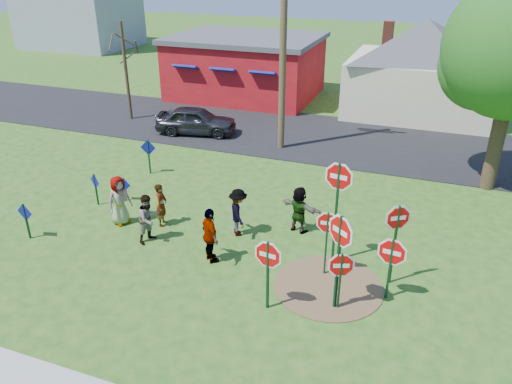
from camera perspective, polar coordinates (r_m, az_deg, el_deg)
ground at (r=16.96m, az=-6.02°, el=-5.63°), size 120.00×120.00×0.00m
road at (r=26.74m, az=4.83°, el=6.58°), size 120.00×7.50×0.04m
dirt_patch at (r=14.93m, az=8.23°, el=-10.59°), size 3.20×3.20×0.03m
red_building at (r=33.86m, az=-1.15°, el=14.21°), size 9.40×7.69×3.90m
cream_house at (r=31.44m, az=18.44°, el=13.81°), size 9.40×9.40×6.50m
distant_building at (r=55.33m, az=-19.69°, el=19.52°), size 10.00×8.00×8.00m
stop_sign_a at (r=13.15m, az=1.37°, el=-7.84°), size 1.06×0.16×2.24m
stop_sign_b at (r=14.83m, az=9.36°, el=0.51°), size 1.16×0.20×3.49m
stop_sign_c at (r=13.02m, az=9.55°, el=-5.61°), size 0.97×0.72×3.01m
stop_sign_d at (r=14.45m, az=15.82°, el=-3.66°), size 0.87×0.56×2.68m
stop_sign_e at (r=13.47m, az=9.68°, el=-8.73°), size 0.92×0.37×1.88m
stop_sign_f at (r=14.07m, az=15.23°, el=-7.02°), size 1.09×0.14×2.05m
stop_sign_g at (r=14.62m, az=8.15°, el=-4.26°), size 0.93×0.07×2.23m
blue_diamond_a at (r=18.34m, az=-24.83°, el=-2.61°), size 0.65×0.08×1.32m
blue_diamond_b at (r=19.83m, az=-17.87°, el=0.70°), size 0.56×0.28×1.29m
blue_diamond_c at (r=19.93m, az=-14.82°, el=0.57°), size 0.58×0.06×0.98m
blue_diamond_d at (r=22.05m, az=-12.18°, el=4.42°), size 0.70×0.12×1.55m
person_a at (r=18.18m, az=-15.36°, el=-0.93°), size 0.88×1.04×1.81m
person_b at (r=17.81m, az=-10.77°, el=-1.43°), size 0.49×0.64×1.58m
person_c at (r=16.88m, az=-12.17°, el=-2.96°), size 0.87×0.99×1.69m
person_d at (r=16.87m, az=-2.04°, el=-2.35°), size 1.13×1.26×1.69m
person_e at (r=15.45m, az=-5.25°, el=-5.00°), size 1.10×1.06×1.84m
person_f at (r=17.13m, az=4.96°, el=-2.01°), size 1.63×0.93×1.67m
suv at (r=26.72m, az=-6.86°, el=8.13°), size 4.45×2.48×1.43m
utility_pole at (r=23.48m, az=3.15°, el=17.50°), size 2.52×0.32×10.28m
bare_tree_west at (r=29.31m, az=-14.80°, el=14.64°), size 1.80×1.80×5.43m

